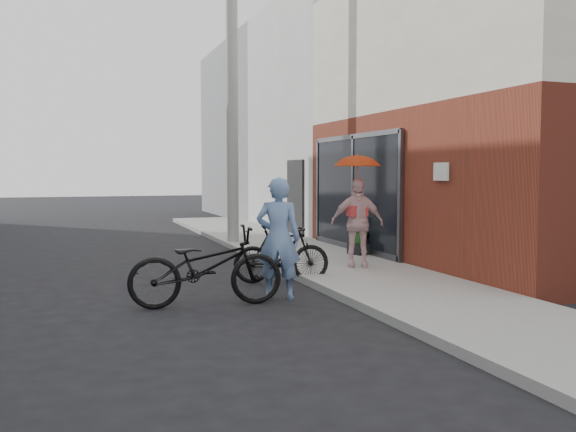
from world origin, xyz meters
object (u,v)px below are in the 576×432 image
bike_right (282,254)px  kimono_woman (357,223)px  bike_left (206,267)px  planter (361,249)px  utility_pole (232,102)px  officer (278,238)px

bike_right → kimono_woman: kimono_woman is taller
bike_right → kimono_woman: bearing=-65.4°
bike_left → planter: bearing=-45.6°
bike_right → kimono_woman: 1.71m
utility_pole → bike_right: size_ratio=4.42×
officer → bike_right: bearing=-86.1°
bike_right → planter: bearing=-42.7°
utility_pole → officer: utility_pole is taller
officer → kimono_woman: 2.65m
kimono_woman → bike_right: bearing=-140.6°
utility_pole → kimono_woman: (1.09, -4.65, -2.59)m
bike_left → kimono_woman: kimono_woman is taller
kimono_woman → officer: bearing=-117.5°
planter → officer: bearing=-132.4°
bike_left → bike_right: size_ratio=1.30×
bike_left → kimono_woman: size_ratio=1.31×
officer → planter: 4.31m
bike_left → bike_right: bearing=-44.1°
bike_right → planter: 3.09m
utility_pole → officer: 6.92m
bike_left → kimono_woman: (3.13, 1.81, 0.37)m
utility_pole → bike_right: bearing=-95.6°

